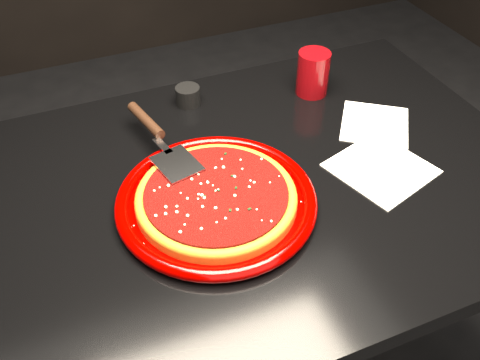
% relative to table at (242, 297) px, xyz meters
% --- Properties ---
extents(table, '(1.20, 0.80, 0.75)m').
position_rel_table_xyz_m(table, '(0.00, 0.00, 0.00)').
color(table, black).
rests_on(table, floor).
extents(plate, '(0.39, 0.39, 0.03)m').
position_rel_table_xyz_m(plate, '(-0.07, -0.04, 0.39)').
color(plate, '#790000').
rests_on(plate, table).
extents(pizza_crust, '(0.32, 0.32, 0.01)m').
position_rel_table_xyz_m(pizza_crust, '(-0.07, -0.04, 0.39)').
color(pizza_crust, '#8E5715').
rests_on(pizza_crust, plate).
extents(pizza_crust_rim, '(0.32, 0.32, 0.02)m').
position_rel_table_xyz_m(pizza_crust_rim, '(-0.07, -0.04, 0.40)').
color(pizza_crust_rim, '#8E5715').
rests_on(pizza_crust_rim, plate).
extents(pizza_sauce, '(0.28, 0.28, 0.01)m').
position_rel_table_xyz_m(pizza_sauce, '(-0.07, -0.04, 0.41)').
color(pizza_sauce, '#660D0A').
rests_on(pizza_sauce, plate).
extents(parmesan_dusting, '(0.26, 0.26, 0.01)m').
position_rel_table_xyz_m(parmesan_dusting, '(-0.07, -0.04, 0.41)').
color(parmesan_dusting, '#F0E5BC').
rests_on(parmesan_dusting, plate).
extents(basil_flecks, '(0.24, 0.24, 0.00)m').
position_rel_table_xyz_m(basil_flecks, '(-0.07, -0.04, 0.41)').
color(basil_flecks, black).
rests_on(basil_flecks, plate).
extents(pizza_server, '(0.16, 0.33, 0.02)m').
position_rel_table_xyz_m(pizza_server, '(-0.12, 0.14, 0.42)').
color(pizza_server, silver).
rests_on(pizza_server, plate).
extents(cup, '(0.08, 0.08, 0.10)m').
position_rel_table_xyz_m(cup, '(0.28, 0.24, 0.43)').
color(cup, maroon).
rests_on(cup, table).
extents(napkin_a, '(0.22, 0.22, 0.00)m').
position_rel_table_xyz_m(napkin_a, '(0.27, -0.07, 0.38)').
color(napkin_a, white).
rests_on(napkin_a, table).
extents(napkin_b, '(0.21, 0.21, 0.00)m').
position_rel_table_xyz_m(napkin_b, '(0.35, 0.06, 0.38)').
color(napkin_b, white).
rests_on(napkin_b, table).
extents(ramekin, '(0.06, 0.06, 0.04)m').
position_rel_table_xyz_m(ramekin, '(-0.01, 0.30, 0.40)').
color(ramekin, black).
rests_on(ramekin, table).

